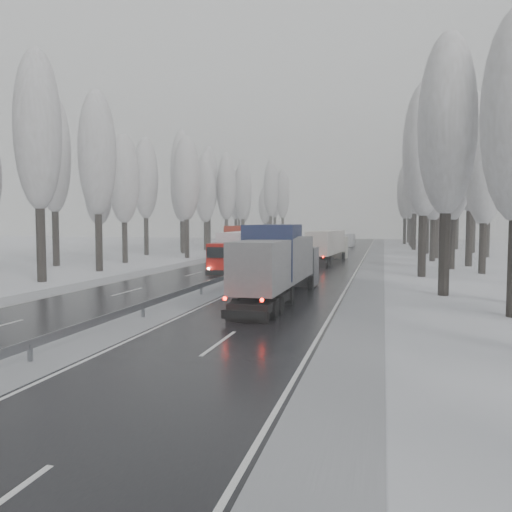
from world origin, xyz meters
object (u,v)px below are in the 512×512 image
at_px(truck_cream_box, 328,244).
at_px(box_truck_distant, 348,240).
at_px(truck_red_white, 240,248).
at_px(truck_red_red, 249,240).
at_px(truck_grey_tarp, 281,264).
at_px(truck_blue_box, 279,251).

relative_size(truck_cream_box, box_truck_distant, 2.09).
xyz_separation_m(truck_red_white, truck_red_red, (-2.58, 13.27, 0.33)).
distance_m(truck_red_white, truck_red_red, 13.52).
distance_m(truck_cream_box, truck_red_white, 12.65).
relative_size(truck_grey_tarp, truck_blue_box, 0.82).
bearing_deg(box_truck_distant, truck_cream_box, -88.77).
height_order(box_truck_distant, truck_red_red, truck_red_red).
distance_m(truck_grey_tarp, box_truck_distant, 67.73).
height_order(truck_red_white, truck_red_red, truck_red_red).
bearing_deg(truck_grey_tarp, truck_red_white, 114.11).
distance_m(box_truck_distant, truck_red_white, 49.48).
height_order(box_truck_distant, truck_red_white, truck_red_white).
xyz_separation_m(truck_cream_box, box_truck_distant, (-0.39, 38.93, -0.85)).
xyz_separation_m(truck_blue_box, box_truck_distant, (0.58, 62.38, -1.29)).
distance_m(truck_blue_box, truck_red_white, 15.07).
bearing_deg(truck_cream_box, truck_red_red, 166.59).
bearing_deg(truck_blue_box, truck_cream_box, 80.54).
relative_size(truck_blue_box, truck_cream_box, 1.21).
distance_m(truck_blue_box, truck_red_red, 28.31).
bearing_deg(truck_grey_tarp, truck_cream_box, 91.54).
bearing_deg(truck_cream_box, truck_red_white, -123.62).
relative_size(box_truck_distant, truck_red_white, 0.48).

